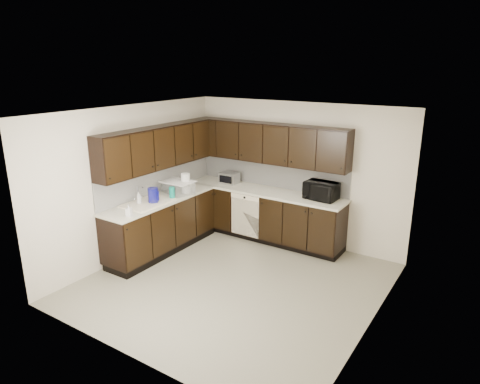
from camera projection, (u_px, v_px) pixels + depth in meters
The scene contains 20 objects.
floor at pixel (234, 283), 6.33m from camera, with size 4.00×4.00×0.00m, color gray.
ceiling at pixel (233, 113), 5.61m from camera, with size 4.00×4.00×0.00m, color white.
wall_back at pixel (296, 173), 7.57m from camera, with size 4.00×0.02×2.50m, color beige.
wall_left at pixel (133, 182), 7.01m from camera, with size 0.02×4.00×2.50m, color beige.
wall_right at pixel (378, 233), 4.93m from camera, with size 0.02×4.00×2.50m, color beige.
wall_front at pixel (125, 255), 4.36m from camera, with size 4.00×0.02×2.50m, color beige.
lower_cabinets at pixel (222, 221), 7.63m from camera, with size 3.00×2.80×0.90m.
countertop at pixel (221, 194), 7.48m from camera, with size 3.03×2.83×0.04m.
backsplash at pixel (218, 176), 7.68m from camera, with size 3.00×2.80×0.48m.
upper_cabinets at pixel (219, 145), 7.36m from camera, with size 3.00×2.80×0.70m.
dishwasher at pixel (245, 213), 7.67m from camera, with size 0.58×0.04×0.78m.
sink at pixel (147, 207), 6.94m from camera, with size 0.54×0.82×0.42m.
microwave at pixel (321, 191), 7.11m from camera, with size 0.53×0.36×0.29m, color black.
soap_bottle_a at pixel (129, 210), 6.33m from camera, with size 0.08×0.08×0.18m, color gray.
soap_bottle_b at pixel (139, 198), 6.87m from camera, with size 0.08×0.08×0.21m, color gray.
toaster_oven at pixel (229, 178), 8.06m from camera, with size 0.33×0.25×0.21m, color #AEAEB0.
storage_bin at pixel (178, 187), 7.46m from camera, with size 0.52×0.39×0.21m, color silver.
blue_pitcher at pixel (153, 196), 6.91m from camera, with size 0.17×0.17×0.25m, color #0F0F8E.
teal_tumbler at pixel (172, 193), 7.14m from camera, with size 0.09×0.09×0.20m, color #0C8572.
paper_towel_roll at pixel (186, 183), 7.47m from camera, with size 0.16×0.16×0.34m, color white.
Camera 1 is at (3.16, -4.70, 3.13)m, focal length 32.00 mm.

